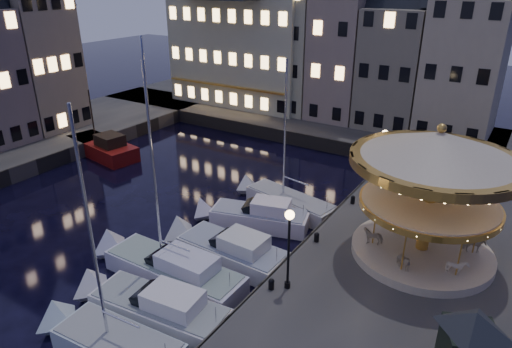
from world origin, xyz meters
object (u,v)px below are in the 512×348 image
Objects in this scene: bollard_b at (271,283)px; motorboat_c at (169,268)px; motorboat_a at (109,343)px; motorboat_e at (254,216)px; motorboat_f at (284,201)px; motorboat_b at (153,308)px; red_fishing_boat at (103,148)px; ticket_kiosk at (472,334)px; motorboat_d at (227,250)px; bollard_d at (353,199)px; streetlamp_b at (289,239)px; streetlamp_c at (383,150)px; carousel at (435,172)px; bollard_c at (317,237)px.

motorboat_c is (-5.91, -0.75, -0.92)m from bollard_b.
motorboat_a reaches higher than motorboat_e.
motorboat_b is at bearing -88.91° from motorboat_f.
ticket_kiosk is (32.08, -10.47, 2.57)m from red_fishing_boat.
motorboat_a is at bearing -91.13° from motorboat_d.
bollard_d is 12.74m from motorboat_c.
motorboat_f reaches higher than streetlamp_b.
red_fishing_boat reaches higher than streetlamp_c.
ticket_kiosk reaches higher than motorboat_d.
bollard_d is 0.17× the size of ticket_kiosk.
bollard_b is 0.05× the size of motorboat_a.
streetlamp_b is at bearing 52.11° from motorboat_a.
carousel reaches higher than bollard_d.
motorboat_c is at bearing -113.83° from streetlamp_c.
motorboat_d is (-4.34, -2.57, -0.96)m from bollard_c.
bollard_c is at bearing -90.00° from bollard_d.
bollard_d is (-0.60, 10.00, -2.41)m from streetlamp_b.
motorboat_e is at bearing 152.76° from ticket_kiosk.
bollard_b is at bearing -140.19° from streetlamp_b.
ticket_kiosk is (13.83, -7.12, 2.64)m from motorboat_e.
red_fishing_boat is at bearing -170.28° from streetlamp_c.
motorboat_c is 1.45× the size of carousel.
motorboat_d is 0.73× the size of motorboat_f.
bollard_b is 8.84m from ticket_kiosk.
motorboat_e is at bearing 93.05° from motorboat_a.
bollard_c is at bearing -16.60° from motorboat_e.
streetlamp_b is 7.32× the size of bollard_d.
motorboat_b is at bearing -90.75° from motorboat_d.
streetlamp_b and streetlamp_c have the same top height.
motorboat_e is 18.55m from red_fishing_boat.
motorboat_e reaches higher than bollard_b.
motorboat_c reaches higher than bollard_d.
motorboat_c is at bearing 104.88° from motorboat_a.
motorboat_f is 18.76m from red_fishing_boat.
ticket_kiosk is (13.32, -10.27, 2.75)m from motorboat_f.
motorboat_c is 20.48m from red_fishing_boat.
streetlamp_c is 16.47m from motorboat_c.
motorboat_c is 1.61× the size of motorboat_d.
ticket_kiosk is at bearing 22.60° from motorboat_a.
bollard_b is 8.40m from motorboat_e.
carousel is at bearing 18.29° from bollard_c.
streetlamp_c reaches higher than bollard_c.
motorboat_a is 15.75m from motorboat_f.
motorboat_c is 3.55m from motorboat_d.
motorboat_b and motorboat_e have the same top height.
bollard_c is 0.05× the size of motorboat_c.
motorboat_e is at bearing 133.71° from streetlamp_b.
motorboat_e is (-5.18, 6.54, -0.96)m from bollard_b.
motorboat_c reaches higher than motorboat_a.
ticket_kiosk reaches higher than bollard_b.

